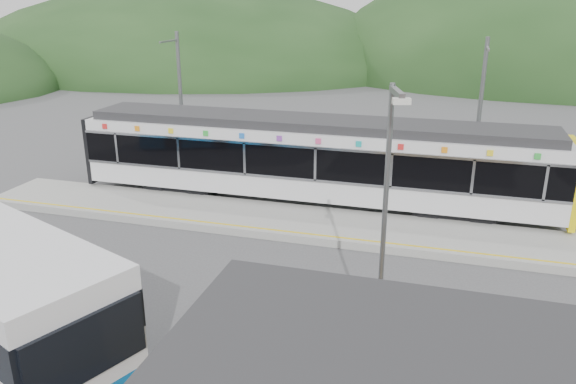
# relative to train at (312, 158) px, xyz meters

# --- Properties ---
(ground) EXTENTS (120.00, 120.00, 0.00)m
(ground) POSITION_rel_train_xyz_m (-0.34, -6.00, -2.06)
(ground) COLOR #4C4C4F
(ground) RESTS_ON ground
(hills) EXTENTS (146.00, 149.00, 26.00)m
(hills) POSITION_rel_train_xyz_m (5.85, -0.71, -2.06)
(hills) COLOR #1E3D19
(hills) RESTS_ON ground
(platform) EXTENTS (26.00, 3.20, 0.30)m
(platform) POSITION_rel_train_xyz_m (-0.34, -2.70, -1.91)
(platform) COLOR #9E9E99
(platform) RESTS_ON ground
(yellow_line) EXTENTS (26.00, 0.10, 0.01)m
(yellow_line) POSITION_rel_train_xyz_m (-0.34, -4.00, -1.76)
(yellow_line) COLOR yellow
(yellow_line) RESTS_ON platform
(train) EXTENTS (20.44, 3.01, 3.74)m
(train) POSITION_rel_train_xyz_m (0.00, 0.00, 0.00)
(train) COLOR black
(train) RESTS_ON ground
(catenary_mast_west) EXTENTS (0.18, 1.80, 7.00)m
(catenary_mast_west) POSITION_rel_train_xyz_m (-7.34, 2.56, 1.58)
(catenary_mast_west) COLOR slate
(catenary_mast_west) RESTS_ON ground
(catenary_mast_east) EXTENTS (0.18, 1.80, 7.00)m
(catenary_mast_east) POSITION_rel_train_xyz_m (6.66, 2.56, 1.58)
(catenary_mast_east) COLOR slate
(catenary_mast_east) RESTS_ON ground
(lamp_post) EXTENTS (0.43, 1.22, 6.82)m
(lamp_post) POSITION_rel_train_xyz_m (4.22, -10.49, 1.98)
(lamp_post) COLOR slate
(lamp_post) RESTS_ON ground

